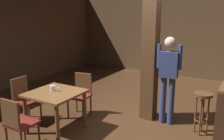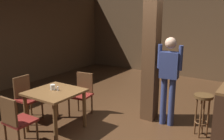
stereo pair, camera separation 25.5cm
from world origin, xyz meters
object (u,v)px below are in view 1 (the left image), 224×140
chair_north (81,92)px  standing_person (168,74)px  bar_stool_near (203,104)px  napkin_cup (53,88)px  chair_west (24,97)px  chair_south (18,122)px  dining_table (55,99)px  salt_shaker (58,90)px

chair_north → standing_person: standing_person is taller
bar_stool_near → standing_person: bearing=171.8°
napkin_cup → bar_stool_near: size_ratio=0.13×
chair_west → standing_person: 2.87m
chair_south → chair_west: same height
chair_north → chair_west: bearing=-133.7°
chair_south → chair_north: 1.64m
napkin_cup → standing_person: standing_person is taller
dining_table → chair_west: 0.83m
chair_west → chair_south: bearing=-45.6°
napkin_cup → bar_stool_near: 2.72m
napkin_cup → standing_person: 2.19m
dining_table → chair_south: 0.84m
chair_south → napkin_cup: size_ratio=8.89×
salt_shaker → bar_stool_near: (2.31, 1.20, -0.23)m
dining_table → chair_north: 0.82m
chair_west → napkin_cup: 0.80m
chair_north → standing_person: 1.85m
napkin_cup → chair_west: bearing=-176.3°
chair_south → salt_shaker: (0.06, 0.88, 0.29)m
chair_south → chair_north: bearing=90.5°
chair_north → napkin_cup: 0.83m
napkin_cup → bar_stool_near: bearing=26.5°
chair_south → chair_west: bearing=134.4°
chair_north → napkin_cup: chair_north is taller
chair_south → chair_west: (-0.80, 0.82, 0.00)m
chair_west → salt_shaker: bearing=4.0°
chair_south → chair_north: (-0.01, 1.64, 0.00)m
chair_west → dining_table: bearing=0.8°
chair_west → standing_person: standing_person is taller
salt_shaker → bar_stool_near: salt_shaker is taller
standing_person → bar_stool_near: bearing=-8.2°
dining_table → napkin_cup: (-0.08, 0.04, 0.19)m
chair_west → chair_north: same height
chair_south → standing_person: 2.79m
chair_south → standing_person: (1.68, 2.17, 0.50)m
chair_west → salt_shaker: size_ratio=11.23×
dining_table → salt_shaker: salt_shaker is taller
chair_west → bar_stool_near: bearing=21.7°
chair_west → napkin_cup: size_ratio=8.89×
salt_shaker → chair_north: bearing=95.3°
chair_north → standing_person: bearing=17.5°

